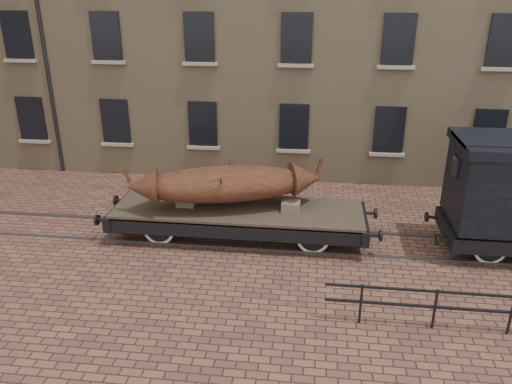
# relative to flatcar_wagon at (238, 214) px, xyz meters

# --- Properties ---
(ground) EXTENTS (90.00, 90.00, 0.00)m
(ground) POSITION_rel_flatcar_wagon_xyz_m (0.37, 0.00, -0.78)
(ground) COLOR brown
(rail_track) EXTENTS (30.00, 1.52, 0.06)m
(rail_track) POSITION_rel_flatcar_wagon_xyz_m (0.37, 0.00, -0.75)
(rail_track) COLOR #59595E
(rail_track) RESTS_ON ground
(flatcar_wagon) EXTENTS (8.30, 2.25, 1.25)m
(flatcar_wagon) POSITION_rel_flatcar_wagon_xyz_m (0.00, 0.00, 0.00)
(flatcar_wagon) COLOR #44392D
(flatcar_wagon) RESTS_ON ground
(iron_boat) EXTENTS (5.73, 2.81, 1.42)m
(iron_boat) POSITION_rel_flatcar_wagon_xyz_m (-0.35, -0.00, 0.95)
(iron_boat) COLOR brown
(iron_boat) RESTS_ON flatcar_wagon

